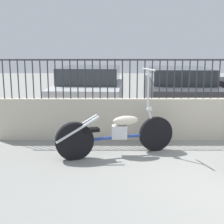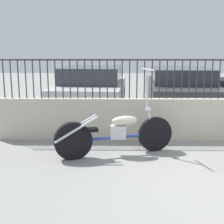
# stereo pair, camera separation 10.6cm
# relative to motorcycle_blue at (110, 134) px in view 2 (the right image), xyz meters

# --- Properties ---
(low_wall) EXTENTS (8.80, 0.18, 0.88)m
(low_wall) POSITION_rel_motorcycle_blue_xyz_m (1.93, 1.04, 0.04)
(low_wall) COLOR beige
(low_wall) RESTS_ON ground_plane
(fence_railing) EXTENTS (8.80, 0.04, 0.82)m
(fence_railing) POSITION_rel_motorcycle_blue_xyz_m (1.93, 1.04, 1.01)
(fence_railing) COLOR #2D2D33
(fence_railing) RESTS_ON low_wall
(motorcycle_blue) EXTENTS (2.16, 0.86, 1.57)m
(motorcycle_blue) POSITION_rel_motorcycle_blue_xyz_m (0.00, 0.00, 0.00)
(motorcycle_blue) COLOR black
(motorcycle_blue) RESTS_ON ground_plane
(car_silver) EXTENTS (2.10, 4.53, 1.39)m
(car_silver) POSITION_rel_motorcycle_blue_xyz_m (-0.61, 3.96, 0.30)
(car_silver) COLOR black
(car_silver) RESTS_ON ground_plane
(car_dark_grey) EXTENTS (2.07, 4.54, 1.36)m
(car_dark_grey) POSITION_rel_motorcycle_blue_xyz_m (2.02, 3.94, 0.29)
(car_dark_grey) COLOR black
(car_dark_grey) RESTS_ON ground_plane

